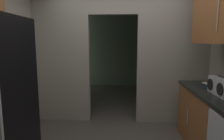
{
  "coord_description": "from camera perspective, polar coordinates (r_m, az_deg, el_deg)",
  "views": [
    {
      "loc": [
        0.11,
        -2.24,
        1.57
      ],
      "look_at": [
        -0.1,
        0.89,
        1.11
      ],
      "focal_mm": 30.74,
      "sensor_mm": 36.0,
      "label": 1
    }
  ],
  "objects": [
    {
      "name": "boombox",
      "position": [
        2.76,
        29.91,
        -4.32
      ],
      "size": [
        0.18,
        0.44,
        0.24
      ],
      "color": "#B2B2B7",
      "rests_on": "lower_cabinet_run"
    },
    {
      "name": "book_stack",
      "position": [
        3.15,
        26.74,
        -4.03
      ],
      "size": [
        0.13,
        0.16,
        0.06
      ],
      "color": "#2D609E",
      "rests_on": "lower_cabinet_run"
    },
    {
      "name": "adjoining_room_shell",
      "position": [
        5.81,
        2.78,
        6.33
      ],
      "size": [
        3.34,
        3.23,
        2.72
      ],
      "color": "slate",
      "rests_on": "ground"
    },
    {
      "name": "kitchen_partition",
      "position": [
        3.68,
        2.65,
        6.48
      ],
      "size": [
        3.34,
        0.12,
        2.72
      ],
      "color": "#9E998C",
      "rests_on": "ground"
    },
    {
      "name": "lower_cabinet_run",
      "position": [
        2.89,
        30.25,
        -15.5
      ],
      "size": [
        0.63,
        1.94,
        0.91
      ],
      "color": "brown",
      "rests_on": "ground"
    }
  ]
}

